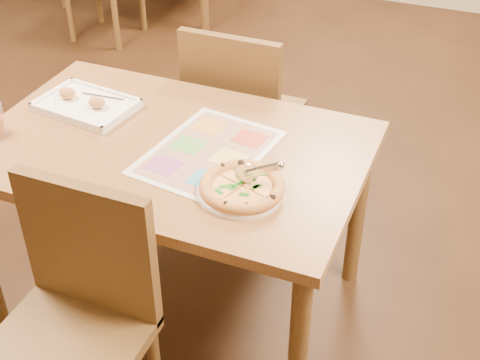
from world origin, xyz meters
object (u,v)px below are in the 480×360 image
at_px(pizza, 242,187).
at_px(pizza_cutter, 258,171).
at_px(menu, 208,152).
at_px(dining_table, 172,166).
at_px(appetizer_tray, 86,105).
at_px(plate, 240,192).
at_px(chair_near, 76,298).
at_px(chair_far, 238,103).

height_order(pizza, pizza_cutter, pizza_cutter).
relative_size(pizza_cutter, menu, 0.28).
relative_size(dining_table, pizza, 5.02).
bearing_deg(menu, pizza, -41.59).
bearing_deg(appetizer_tray, plate, -20.33).
bearing_deg(pizza_cutter, chair_near, -144.13).
distance_m(dining_table, plate, 0.37).
xyz_separation_m(chair_near, chair_far, (-0.00, 1.20, 0.00)).
bearing_deg(dining_table, chair_near, -90.00).
distance_m(chair_near, pizza, 0.58).
bearing_deg(menu, appetizer_tray, 169.62).
distance_m(dining_table, pizza_cutter, 0.42).
distance_m(plate, pizza_cutter, 0.09).
height_order(chair_far, menu, chair_far).
xyz_separation_m(dining_table, chair_near, (0.00, -0.60, -0.07)).
height_order(plate, pizza_cutter, pizza_cutter).
bearing_deg(pizza_cutter, menu, 132.60).
relative_size(dining_table, pizza_cutter, 9.50).
distance_m(chair_near, pizza_cutter, 0.64).
relative_size(chair_far, menu, 0.97).
relative_size(pizza_cutter, appetizer_tray, 0.37).
bearing_deg(appetizer_tray, chair_near, -60.69).
bearing_deg(appetizer_tray, pizza_cutter, -17.40).
xyz_separation_m(chair_far, menu, (0.14, -0.60, 0.16)).
relative_size(chair_far, pizza_cutter, 3.44).
height_order(dining_table, menu, menu).
bearing_deg(pizza, plate, 177.65).
xyz_separation_m(chair_far, appetizer_tray, (-0.39, -0.50, 0.17)).
distance_m(chair_near, plate, 0.57).
xyz_separation_m(pizza, pizza_cutter, (0.04, 0.03, 0.05)).
relative_size(plate, menu, 0.54).
distance_m(plate, pizza, 0.02).
xyz_separation_m(dining_table, pizza_cutter, (0.37, -0.14, 0.16)).
height_order(dining_table, chair_far, chair_far).
height_order(dining_table, plate, plate).
distance_m(plate, menu, 0.25).
relative_size(chair_near, chair_far, 1.00).
bearing_deg(plate, pizza_cutter, 28.39).
height_order(appetizer_tray, menu, appetizer_tray).
bearing_deg(pizza_cutter, pizza, -163.39).
distance_m(dining_table, appetizer_tray, 0.42).
bearing_deg(pizza, appetizer_tray, 159.82).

